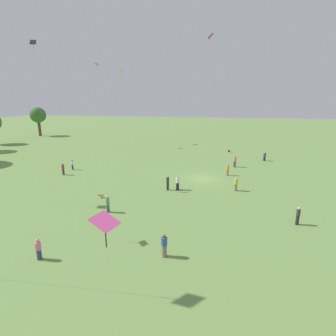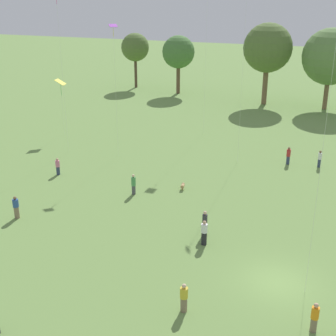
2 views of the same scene
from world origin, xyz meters
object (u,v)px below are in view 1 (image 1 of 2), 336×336
at_px(kite_7, 97,70).
at_px(person_10, 164,246).
at_px(person_1, 72,164).
at_px(kite_3, 121,73).
at_px(kite_0, 210,46).
at_px(kite_2, 105,231).
at_px(person_9, 228,170).
at_px(person_11, 108,204).
at_px(person_5, 235,161).
at_px(person_8, 236,184).
at_px(picnic_bag_0, 229,151).
at_px(dog_0, 101,195).
at_px(person_7, 168,183).
at_px(person_2, 265,156).
at_px(person_6, 38,249).
at_px(person_0, 63,169).
at_px(person_3, 178,183).
at_px(person_4, 298,216).
at_px(kite_5, 35,57).

bearing_deg(kite_7, person_10, -162.74).
distance_m(person_1, kite_3, 30.07).
height_order(kite_0, kite_2, kite_0).
height_order(person_9, person_11, person_11).
relative_size(kite_0, kite_7, 1.04).
relative_size(person_5, kite_0, 0.10).
bearing_deg(person_1, kite_0, -21.93).
relative_size(person_5, kite_2, 0.25).
xyz_separation_m(person_8, picnic_bag_0, (23.84, 0.01, -0.62)).
bearing_deg(dog_0, person_11, -155.08).
bearing_deg(kite_2, person_8, 48.73).
relative_size(person_7, kite_2, 0.25).
height_order(person_2, person_8, person_8).
height_order(person_2, dog_0, person_2).
bearing_deg(person_6, person_0, 57.04).
height_order(person_3, kite_3, kite_3).
relative_size(person_2, person_10, 0.95).
height_order(person_9, kite_7, kite_7).
relative_size(person_4, kite_5, 0.10).
distance_m(person_3, person_4, 13.65).
bearing_deg(person_0, kite_3, -93.09).
relative_size(person_8, kite_0, 0.09).
height_order(person_0, picnic_bag_0, person_0).
bearing_deg(person_5, person_1, 89.44).
bearing_deg(kite_7, kite_3, -44.66).
distance_m(person_4, person_11, 17.42).
bearing_deg(kite_2, kite_7, 86.72).
distance_m(person_8, person_11, 15.25).
distance_m(person_5, kite_3, 35.67).
distance_m(person_8, person_9, 6.48).
height_order(person_10, dog_0, person_10).
bearing_deg(kite_2, person_1, 94.34).
relative_size(person_3, picnic_bag_0, 3.60).
height_order(person_7, kite_7, kite_7).
distance_m(person_10, dog_0, 13.37).
xyz_separation_m(person_4, kite_7, (33.17, 33.57, 15.73)).
height_order(person_8, kite_7, kite_7).
bearing_deg(person_9, kite_2, -77.36).
bearing_deg(kite_5, person_5, 57.42).
relative_size(person_2, dog_0, 2.34).
xyz_separation_m(person_10, kite_3, (45.59, 19.60, 15.62)).
distance_m(person_7, person_9, 10.60).
xyz_separation_m(person_0, person_11, (-10.86, -11.58, 0.01)).
bearing_deg(person_6, person_8, -10.79).
bearing_deg(kite_0, person_3, 25.26).
relative_size(person_9, kite_5, 0.10).
xyz_separation_m(person_0, person_9, (4.22, -23.37, -0.04)).
bearing_deg(person_2, person_0, 88.25).
xyz_separation_m(person_1, person_4, (-13.01, -29.20, 0.00)).
bearing_deg(person_2, person_4, 149.69).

